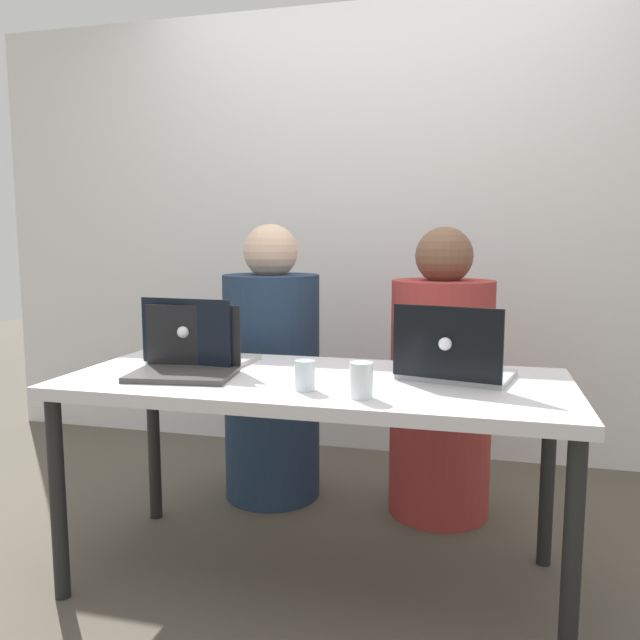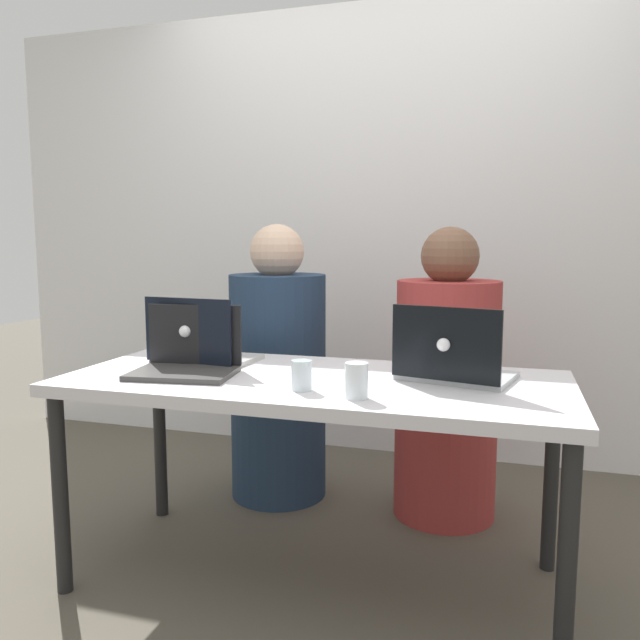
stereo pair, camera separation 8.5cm
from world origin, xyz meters
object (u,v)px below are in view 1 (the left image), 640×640
at_px(person_on_left, 272,377).
at_px(laptop_front_left, 186,360).
at_px(laptop_back_right, 453,364).
at_px(laptop_back_left, 198,350).
at_px(water_glass_right, 361,383).
at_px(person_on_right, 441,389).
at_px(water_glass_center, 305,377).

relative_size(person_on_left, laptop_front_left, 3.40).
xyz_separation_m(laptop_front_left, laptop_back_right, (0.86, 0.14, 0.00)).
distance_m(laptop_back_left, laptop_front_left, 0.17).
xyz_separation_m(laptop_back_left, laptop_front_left, (0.03, -0.16, -0.00)).
height_order(laptop_back_right, water_glass_right, laptop_back_right).
height_order(person_on_left, laptop_front_left, person_on_left).
relative_size(person_on_left, laptop_back_left, 3.36).
height_order(person_on_right, laptop_back_left, person_on_right).
bearing_deg(water_glass_right, water_glass_center, 164.95).
bearing_deg(water_glass_center, water_glass_right, -15.05).
bearing_deg(laptop_back_left, person_on_left, -94.11).
distance_m(person_on_left, laptop_back_left, 0.60).
bearing_deg(person_on_left, person_on_right, -163.97).
bearing_deg(laptop_back_left, water_glass_center, 154.80).
bearing_deg(laptop_front_left, laptop_back_left, 94.73).
bearing_deg(person_on_left, water_glass_right, 138.84).
distance_m(person_on_left, water_glass_center, 0.94).
height_order(person_on_left, water_glass_right, person_on_left).
bearing_deg(laptop_back_right, person_on_right, -69.89).
height_order(laptop_back_left, laptop_front_left, laptop_back_left).
xyz_separation_m(person_on_left, water_glass_right, (0.57, -0.88, 0.21)).
distance_m(laptop_front_left, laptop_back_right, 0.87).
distance_m(laptop_back_left, laptop_back_right, 0.90).
bearing_deg(laptop_front_left, person_on_left, 78.69).
distance_m(laptop_back_right, water_glass_center, 0.49).
bearing_deg(water_glass_center, laptop_back_right, 30.91).
xyz_separation_m(person_on_right, water_glass_right, (-0.17, -0.88, 0.21)).
distance_m(person_on_left, person_on_right, 0.74).
bearing_deg(laptop_back_right, person_on_left, -22.21).
xyz_separation_m(laptop_back_left, water_glass_center, (0.47, -0.27, -0.01)).
bearing_deg(laptop_back_left, laptop_back_right, -176.59).
bearing_deg(person_on_left, laptop_front_left, 101.76).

